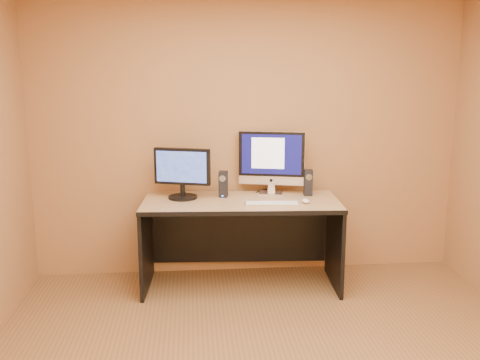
# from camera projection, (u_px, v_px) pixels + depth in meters

# --- Properties ---
(walls) EXTENTS (4.00, 4.00, 2.60)m
(walls) POSITION_uv_depth(u_px,v_px,m) (285.00, 181.00, 3.04)
(walls) COLOR olive
(walls) RESTS_ON ground
(desk) EXTENTS (1.76, 0.85, 0.79)m
(desk) POSITION_uv_depth(u_px,v_px,m) (241.00, 244.00, 4.76)
(desk) COLOR #AC8056
(desk) RESTS_ON ground
(imac) EXTENTS (0.65, 0.37, 0.59)m
(imac) POSITION_uv_depth(u_px,v_px,m) (271.00, 162.00, 4.88)
(imac) COLOR silver
(imac) RESTS_ON desk
(second_monitor) EXTENTS (0.57, 0.40, 0.45)m
(second_monitor) POSITION_uv_depth(u_px,v_px,m) (182.00, 174.00, 4.71)
(second_monitor) COLOR black
(second_monitor) RESTS_ON desk
(speaker_left) EXTENTS (0.09, 0.09, 0.24)m
(speaker_left) POSITION_uv_depth(u_px,v_px,m) (223.00, 184.00, 4.78)
(speaker_left) COLOR black
(speaker_left) RESTS_ON desk
(speaker_right) EXTENTS (0.08, 0.08, 0.24)m
(speaker_right) POSITION_uv_depth(u_px,v_px,m) (308.00, 183.00, 4.84)
(speaker_right) COLOR black
(speaker_right) RESTS_ON desk
(keyboard) EXTENTS (0.47, 0.16, 0.02)m
(keyboard) POSITION_uv_depth(u_px,v_px,m) (272.00, 203.00, 4.54)
(keyboard) COLOR silver
(keyboard) RESTS_ON desk
(mouse) EXTENTS (0.06, 0.11, 0.04)m
(mouse) POSITION_uv_depth(u_px,v_px,m) (306.00, 201.00, 4.59)
(mouse) COLOR silver
(mouse) RESTS_ON desk
(cable_a) EXTENTS (0.09, 0.22, 0.01)m
(cable_a) POSITION_uv_depth(u_px,v_px,m) (270.00, 191.00, 5.01)
(cable_a) COLOR black
(cable_a) RESTS_ON desk
(cable_b) EXTENTS (0.11, 0.17, 0.01)m
(cable_b) POSITION_uv_depth(u_px,v_px,m) (261.00, 190.00, 5.05)
(cable_b) COLOR black
(cable_b) RESTS_ON desk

